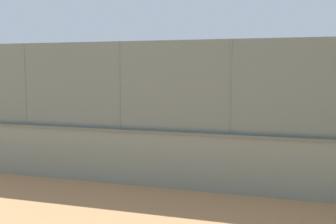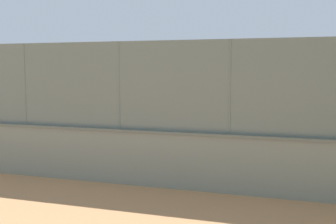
{
  "view_description": "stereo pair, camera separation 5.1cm",
  "coord_description": "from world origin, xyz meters",
  "px_view_note": "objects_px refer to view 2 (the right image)",
  "views": [
    {
      "loc": [
        -2.77,
        22.01,
        3.18
      ],
      "look_at": [
        2.53,
        6.43,
        1.41
      ],
      "focal_mm": 42.94,
      "sensor_mm": 36.0,
      "label": 1
    },
    {
      "loc": [
        -2.82,
        21.99,
        3.18
      ],
      "look_at": [
        2.53,
        6.43,
        1.41
      ],
      "focal_mm": 42.94,
      "sensor_mm": 36.0,
      "label": 2
    }
  ],
  "objects_px": {
    "player_at_service_line": "(86,123)",
    "spare_ball_by_wall": "(135,175)",
    "sports_ball": "(81,150)",
    "player_foreground_swinging": "(148,110)",
    "player_baseline_waiting": "(272,109)"
  },
  "relations": [
    {
      "from": "player_at_service_line",
      "to": "spare_ball_by_wall",
      "type": "height_order",
      "value": "player_at_service_line"
    },
    {
      "from": "sports_ball",
      "to": "spare_ball_by_wall",
      "type": "height_order",
      "value": "sports_ball"
    },
    {
      "from": "sports_ball",
      "to": "spare_ball_by_wall",
      "type": "bearing_deg",
      "value": 143.85
    },
    {
      "from": "player_foreground_swinging",
      "to": "spare_ball_by_wall",
      "type": "distance_m",
      "value": 11.17
    },
    {
      "from": "player_foreground_swinging",
      "to": "player_baseline_waiting",
      "type": "xyz_separation_m",
      "value": [
        -6.7,
        -2.44,
        0.02
      ]
    },
    {
      "from": "sports_ball",
      "to": "player_foreground_swinging",
      "type": "bearing_deg",
      "value": -86.7
    },
    {
      "from": "sports_ball",
      "to": "spare_ball_by_wall",
      "type": "xyz_separation_m",
      "value": [
        -3.32,
        2.43,
        -0.04
      ]
    },
    {
      "from": "sports_ball",
      "to": "player_at_service_line",
      "type": "bearing_deg",
      "value": -73.54
    },
    {
      "from": "player_foreground_swinging",
      "to": "sports_ball",
      "type": "bearing_deg",
      "value": 93.3
    },
    {
      "from": "player_baseline_waiting",
      "to": "sports_ball",
      "type": "height_order",
      "value": "player_baseline_waiting"
    },
    {
      "from": "player_at_service_line",
      "to": "spare_ball_by_wall",
      "type": "xyz_separation_m",
      "value": [
        -3.56,
        3.24,
        -0.99
      ]
    },
    {
      "from": "player_at_service_line",
      "to": "player_baseline_waiting",
      "type": "distance_m",
      "value": 11.64
    },
    {
      "from": "player_baseline_waiting",
      "to": "sports_ball",
      "type": "relative_size",
      "value": 10.27
    },
    {
      "from": "sports_ball",
      "to": "spare_ball_by_wall",
      "type": "distance_m",
      "value": 4.12
    },
    {
      "from": "player_foreground_swinging",
      "to": "sports_ball",
      "type": "height_order",
      "value": "player_foreground_swinging"
    }
  ]
}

